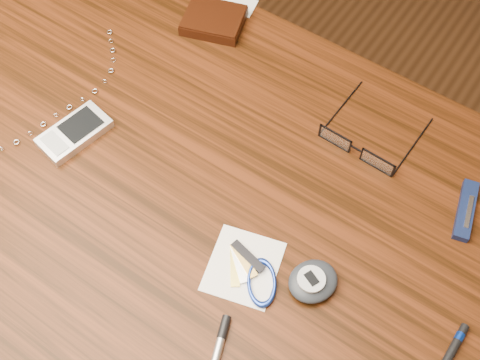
{
  "coord_description": "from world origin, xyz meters",
  "views": [
    {
      "loc": [
        0.34,
        -0.33,
        1.5
      ],
      "look_at": [
        0.09,
        0.03,
        0.76
      ],
      "focal_mm": 45.0,
      "sensor_mm": 36.0,
      "label": 1
    }
  ],
  "objects_px": {
    "desk": "(184,204)",
    "notepad_keys": "(253,274)",
    "eyeglasses": "(358,147)",
    "pda_phone": "(75,133)",
    "wallet_and_card": "(214,20)",
    "pocket_knife": "(466,210)",
    "pedometer": "(313,281)"
  },
  "relations": [
    {
      "from": "wallet_and_card",
      "to": "pda_phone",
      "type": "bearing_deg",
      "value": -96.77
    },
    {
      "from": "pocket_knife",
      "to": "wallet_and_card",
      "type": "bearing_deg",
      "value": 169.02
    },
    {
      "from": "pedometer",
      "to": "eyeglasses",
      "type": "bearing_deg",
      "value": 103.54
    },
    {
      "from": "eyeglasses",
      "to": "pocket_knife",
      "type": "height_order",
      "value": "eyeglasses"
    },
    {
      "from": "eyeglasses",
      "to": "notepad_keys",
      "type": "xyz_separation_m",
      "value": [
        -0.02,
        -0.25,
        -0.01
      ]
    },
    {
      "from": "pedometer",
      "to": "notepad_keys",
      "type": "xyz_separation_m",
      "value": [
        -0.07,
        -0.03,
        -0.01
      ]
    },
    {
      "from": "desk",
      "to": "pedometer",
      "type": "height_order",
      "value": "pedometer"
    },
    {
      "from": "wallet_and_card",
      "to": "notepad_keys",
      "type": "distance_m",
      "value": 0.46
    },
    {
      "from": "desk",
      "to": "wallet_and_card",
      "type": "bearing_deg",
      "value": 115.61
    },
    {
      "from": "pda_phone",
      "to": "wallet_and_card",
      "type": "bearing_deg",
      "value": 83.23
    },
    {
      "from": "eyeglasses",
      "to": "pedometer",
      "type": "distance_m",
      "value": 0.22
    },
    {
      "from": "desk",
      "to": "pocket_knife",
      "type": "height_order",
      "value": "pocket_knife"
    },
    {
      "from": "wallet_and_card",
      "to": "eyeglasses",
      "type": "bearing_deg",
      "value": -15.83
    },
    {
      "from": "wallet_and_card",
      "to": "pocket_knife",
      "type": "relative_size",
      "value": 1.5
    },
    {
      "from": "pedometer",
      "to": "pda_phone",
      "type": "bearing_deg",
      "value": 179.7
    },
    {
      "from": "pedometer",
      "to": "notepad_keys",
      "type": "distance_m",
      "value": 0.08
    },
    {
      "from": "eyeglasses",
      "to": "pda_phone",
      "type": "distance_m",
      "value": 0.43
    },
    {
      "from": "wallet_and_card",
      "to": "pda_phone",
      "type": "distance_m",
      "value": 0.31
    },
    {
      "from": "eyeglasses",
      "to": "notepad_keys",
      "type": "bearing_deg",
      "value": -94.36
    },
    {
      "from": "wallet_and_card",
      "to": "pocket_knife",
      "type": "height_order",
      "value": "wallet_and_card"
    },
    {
      "from": "pedometer",
      "to": "pocket_knife",
      "type": "height_order",
      "value": "pedometer"
    },
    {
      "from": "notepad_keys",
      "to": "pocket_knife",
      "type": "height_order",
      "value": "pocket_knife"
    },
    {
      "from": "pda_phone",
      "to": "eyeglasses",
      "type": "bearing_deg",
      "value": 30.48
    },
    {
      "from": "wallet_and_card",
      "to": "pocket_knife",
      "type": "bearing_deg",
      "value": -10.98
    },
    {
      "from": "pda_phone",
      "to": "pocket_knife",
      "type": "distance_m",
      "value": 0.58
    },
    {
      "from": "notepad_keys",
      "to": "pocket_knife",
      "type": "distance_m",
      "value": 0.31
    },
    {
      "from": "notepad_keys",
      "to": "pedometer",
      "type": "bearing_deg",
      "value": 24.84
    },
    {
      "from": "eyeglasses",
      "to": "pda_phone",
      "type": "bearing_deg",
      "value": -149.52
    },
    {
      "from": "wallet_and_card",
      "to": "pda_phone",
      "type": "xyz_separation_m",
      "value": [
        -0.04,
        -0.31,
        -0.0
      ]
    },
    {
      "from": "eyeglasses",
      "to": "notepad_keys",
      "type": "distance_m",
      "value": 0.25
    },
    {
      "from": "wallet_and_card",
      "to": "notepad_keys",
      "type": "xyz_separation_m",
      "value": [
        0.31,
        -0.35,
        -0.01
      ]
    },
    {
      "from": "desk",
      "to": "notepad_keys",
      "type": "relative_size",
      "value": 7.68
    }
  ]
}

